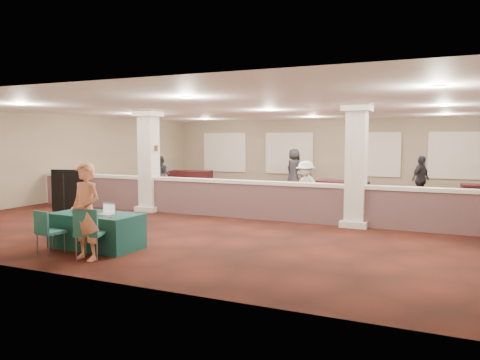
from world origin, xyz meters
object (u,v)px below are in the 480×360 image
at_px(far_table_front_right, 350,203).
at_px(far_table_back_center, 340,191).
at_px(easel_board, 68,191).
at_px(attendee_a, 161,175).
at_px(woman, 86,212).
at_px(near_table, 97,231).
at_px(attendee_d, 294,169).
at_px(far_table_back_left, 191,179).
at_px(attendee_c, 421,179).
at_px(far_table_front_left, 227,190).
at_px(conf_chair_main, 89,229).
at_px(conf_chair_side, 47,228).
at_px(far_table_front_center, 309,191).
at_px(attendee_b, 306,187).

height_order(far_table_front_right, far_table_back_center, far_table_back_center).
bearing_deg(easel_board, attendee_a, 92.26).
bearing_deg(woman, near_table, 126.97).
bearing_deg(attendee_d, far_table_back_left, 44.31).
xyz_separation_m(woman, far_table_back_left, (-5.06, 12.48, -0.53)).
height_order(far_table_front_right, attendee_c, attendee_c).
bearing_deg(easel_board, far_table_back_left, 88.40).
bearing_deg(far_table_front_left, woman, -80.62).
bearing_deg(far_table_front_left, far_table_front_right, -19.81).
xyz_separation_m(conf_chair_main, far_table_back_left, (-5.08, 12.43, -0.18)).
bearing_deg(conf_chair_side, woman, 6.80).
xyz_separation_m(far_table_front_left, far_table_front_center, (2.94, 0.90, -0.00)).
relative_size(conf_chair_side, far_table_front_right, 0.48).
height_order(easel_board, woman, woman).
xyz_separation_m(far_table_back_left, attendee_d, (4.73, 1.25, 0.53)).
relative_size(easel_board, far_table_front_right, 0.84).
bearing_deg(conf_chair_side, easel_board, 132.71).
height_order(near_table, far_table_back_center, far_table_back_center).
bearing_deg(woman, far_table_front_right, 70.57).
bearing_deg(far_table_back_center, attendee_b, -96.42).
bearing_deg(attendee_b, conf_chair_side, -88.87).
distance_m(conf_chair_main, conf_chair_side, 1.04).
height_order(far_table_front_right, far_table_back_left, far_table_back_left).
bearing_deg(attendee_b, conf_chair_main, -81.58).
relative_size(far_table_back_left, far_table_back_center, 1.04).
height_order(conf_chair_side, far_table_front_right, conf_chair_side).
relative_size(attendee_b, attendee_d, 0.88).
distance_m(near_table, attendee_a, 10.13).
xyz_separation_m(attendee_b, attendee_c, (3.06, 4.06, 0.04)).
bearing_deg(conf_chair_main, far_table_front_left, 81.11).
bearing_deg(far_table_front_left, attendee_a, 167.66).
distance_m(conf_chair_main, easel_board, 3.34).
bearing_deg(far_table_front_right, conf_chair_main, -115.38).
distance_m(conf_chair_main, attendee_b, 7.35).
bearing_deg(far_table_back_left, conf_chair_side, -72.06).
distance_m(far_table_front_center, attendee_c, 4.00).
bearing_deg(attendee_c, conf_chair_side, 177.80).
relative_size(easel_board, woman, 0.83).
bearing_deg(far_table_back_left, far_table_back_center, -16.24).
xyz_separation_m(far_table_front_center, attendee_a, (-6.43, -0.14, 0.44)).
distance_m(near_table, far_table_back_left, 12.48).
xyz_separation_m(far_table_front_left, far_table_back_left, (-3.55, 3.32, 0.05)).
relative_size(far_table_front_left, far_table_front_center, 1.01).
relative_size(easel_board, attendee_b, 0.94).
bearing_deg(far_table_back_center, far_table_back_left, 163.76).
height_order(near_table, attendee_c, attendee_c).
bearing_deg(attendee_a, near_table, -74.36).
height_order(far_table_front_center, attendee_b, attendee_b).
bearing_deg(far_table_front_left, conf_chair_side, -86.94).
relative_size(conf_chair_side, far_table_front_left, 0.51).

